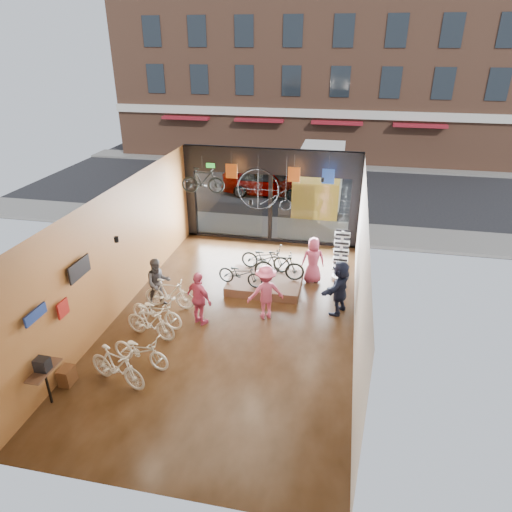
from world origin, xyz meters
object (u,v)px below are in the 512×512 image
(display_bike_left, at_px, (241,274))
(floor_bike_5, at_px, (170,294))
(display_bike_right, at_px, (266,258))
(customer_2, at_px, (199,299))
(box_truck, at_px, (319,179))
(customer_5, at_px, (340,287))
(floor_bike_4, at_px, (157,311))
(floor_bike_3, at_px, (150,322))
(street_car, at_px, (267,180))
(penny_farthing, at_px, (267,191))
(customer_4, at_px, (313,260))
(floor_bike_2, at_px, (141,350))
(hung_bike, at_px, (203,180))
(customer_1, at_px, (158,283))
(floor_bike_1, at_px, (117,366))
(display_bike_mid, at_px, (279,266))
(customer_3, at_px, (266,292))
(display_platform, at_px, (265,283))
(sunglasses_rack, at_px, (341,255))

(display_bike_left, bearing_deg, floor_bike_5, 135.20)
(display_bike_right, distance_m, customer_2, 3.47)
(box_truck, xyz_separation_m, customer_5, (1.41, -10.04, -0.43))
(display_bike_left, distance_m, customer_2, 2.11)
(floor_bike_4, relative_size, display_bike_left, 1.10)
(box_truck, relative_size, floor_bike_3, 4.11)
(street_car, xyz_separation_m, penny_farthing, (1.32, -7.28, 1.71))
(customer_4, bearing_deg, floor_bike_3, 32.58)
(box_truck, xyz_separation_m, floor_bike_2, (-3.41, -13.57, -0.85))
(display_bike_right, bearing_deg, floor_bike_2, 164.98)
(display_bike_left, bearing_deg, hung_bike, 47.25)
(customer_4, height_order, penny_farthing, penny_farthing)
(customer_2, distance_m, hung_bike, 5.28)
(floor_bike_3, xyz_separation_m, customer_1, (-0.42, 1.63, 0.32))
(floor_bike_5, height_order, display_bike_right, display_bike_right)
(display_bike_left, bearing_deg, customer_2, 169.83)
(floor_bike_5, height_order, customer_2, customer_2)
(floor_bike_2, relative_size, customer_4, 1.03)
(box_truck, height_order, floor_bike_1, box_truck)
(customer_2, xyz_separation_m, hung_bike, (-1.26, 4.67, 2.10))
(display_bike_mid, xyz_separation_m, customer_3, (-0.11, -1.87, 0.05))
(floor_bike_2, xyz_separation_m, display_platform, (2.35, 4.60, -0.28))
(floor_bike_3, relative_size, customer_3, 0.94)
(display_platform, distance_m, display_bike_mid, 0.80)
(floor_bike_5, bearing_deg, floor_bike_4, 179.18)
(display_platform, bearing_deg, floor_bike_4, -133.41)
(display_platform, xyz_separation_m, customer_2, (-1.46, -2.50, 0.68))
(display_bike_mid, height_order, customer_5, customer_5)
(sunglasses_rack, bearing_deg, customer_2, -122.13)
(display_bike_mid, distance_m, hung_bike, 4.36)
(floor_bike_3, xyz_separation_m, customer_2, (1.14, 0.92, 0.35))
(box_truck, bearing_deg, customer_2, -102.36)
(floor_bike_3, relative_size, customer_1, 1.00)
(customer_2, relative_size, customer_3, 0.98)
(street_car, distance_m, floor_bike_5, 11.87)
(floor_bike_1, height_order, sunglasses_rack, sunglasses_rack)
(floor_bike_2, distance_m, floor_bike_3, 1.20)
(display_platform, bearing_deg, floor_bike_3, -127.18)
(floor_bike_1, height_order, floor_bike_4, floor_bike_1)
(hung_bike, bearing_deg, penny_farthing, -84.20)
(box_truck, height_order, display_bike_mid, box_truck)
(floor_bike_2, bearing_deg, floor_bike_1, 174.21)
(customer_5, distance_m, hung_bike, 6.46)
(floor_bike_2, xyz_separation_m, display_bike_left, (1.64, 4.07, 0.28))
(display_bike_left, distance_m, display_bike_mid, 1.32)
(floor_bike_4, bearing_deg, floor_bike_1, -165.44)
(display_bike_left, relative_size, customer_5, 0.90)
(display_bike_left, bearing_deg, penny_farthing, 6.19)
(floor_bike_1, bearing_deg, display_bike_mid, -12.49)
(box_truck, bearing_deg, floor_bike_3, -106.41)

